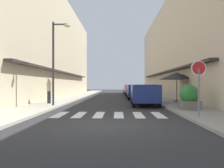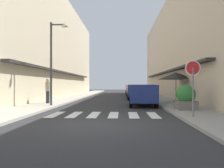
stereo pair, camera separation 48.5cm
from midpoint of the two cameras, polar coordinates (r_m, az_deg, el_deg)
The scene contains 15 objects.
ground_plane at distance 23.85m, azimuth -0.13°, elevation -3.71°, with size 86.75×86.75×0.00m, color #2B2B2D.
sidewalk_left at distance 24.40m, azimuth -10.84°, elevation -3.48°, with size 2.41×55.20×0.12m, color #ADA899.
sidewalk_right at distance 24.15m, azimuth 10.70°, elevation -3.52°, with size 2.41×55.20×0.12m, color gray.
building_row_left at distance 26.69m, azimuth -18.27°, elevation 9.39°, with size 5.50×37.49×11.80m.
building_row_right at distance 26.20m, azimuth 18.45°, elevation 8.58°, with size 5.50×37.49×10.91m.
crosswalk at distance 10.73m, azimuth -2.11°, elevation -7.97°, with size 5.20×2.20×0.01m.
parked_car_near at distance 15.45m, azimuth 7.46°, elevation -2.19°, with size 1.91×4.23×1.47m.
parked_car_mid at distance 22.02m, azimuth 5.67°, elevation -1.59°, with size 1.82×4.29×1.47m.
parked_car_far at distance 27.86m, azimuth 4.79°, elevation -1.30°, with size 1.87×4.26×1.47m.
parked_car_distant at distance 34.43m, azimuth 4.16°, elevation -1.10°, with size 1.85×3.93×1.47m.
round_street_sign at distance 9.93m, azimuth 20.24°, elevation 2.52°, with size 0.65×0.07×2.37m.
street_lamp at distance 14.93m, azimuth -15.20°, elevation 7.40°, with size 1.19×0.28×5.42m.
cafe_umbrella at distance 18.11m, azimuth 15.68°, elevation 2.03°, with size 2.80×2.80×2.32m.
planter_corner at distance 12.68m, azimuth 18.35°, elevation -3.36°, with size 1.04×1.04×1.34m.
pedestrian_walking_near at distance 16.55m, azimuth -16.80°, elevation -1.51°, with size 0.34×0.34×1.80m.
Camera 1 is at (0.42, -8.03, 1.46)m, focal length 35.30 mm.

